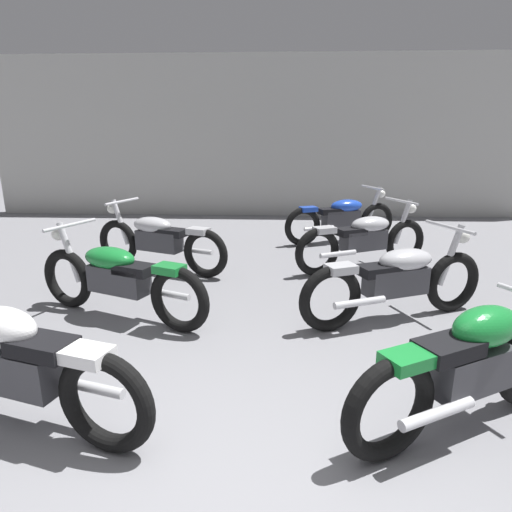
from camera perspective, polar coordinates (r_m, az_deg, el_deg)
The scene contains 8 objects.
back_wall at distance 10.41m, azimuth 1.56°, elevation 15.24°, with size 12.88×0.24×3.60m, color #B2B2AD.
motorcycle_left_row_0 at distance 3.25m, azimuth -28.69°, elevation -12.46°, with size 1.92×0.71×0.88m.
motorcycle_left_row_1 at distance 4.74m, azimuth -17.64°, elevation -2.70°, with size 2.05×1.02×0.97m.
motorcycle_left_row_2 at distance 6.28m, azimuth -12.65°, elevation 2.13°, with size 2.06×1.00×0.97m.
motorcycle_right_row_0 at distance 3.18m, azimuth 26.32°, elevation -12.76°, with size 1.79×1.03×0.88m.
motorcycle_right_row_1 at distance 4.69m, azimuth 17.99°, elevation -2.91°, with size 2.05×1.01×0.97m.
motorcycle_right_row_2 at distance 6.36m, azimuth 14.01°, elevation 2.21°, with size 2.01×1.09×0.97m.
motorcycle_right_row_3 at distance 7.93m, azimuth 11.16°, elevation 5.00°, with size 2.05×1.01×0.97m.
Camera 1 is at (0.23, -1.63, 1.89)m, focal length 30.55 mm.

